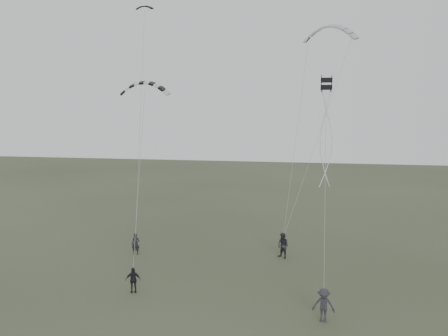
% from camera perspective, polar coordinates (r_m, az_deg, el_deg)
% --- Properties ---
extents(ground, '(140.00, 140.00, 0.00)m').
position_cam_1_polar(ground, '(27.75, -3.88, -16.69)').
color(ground, '#353D27').
rests_on(ground, ground).
extents(flyer_left, '(0.70, 0.54, 1.70)m').
position_cam_1_polar(flyer_left, '(35.74, -11.47, -9.69)').
color(flyer_left, black).
rests_on(flyer_left, ground).
extents(flyer_right, '(1.21, 1.16, 1.97)m').
position_cam_1_polar(flyer_right, '(34.49, 7.72, -10.02)').
color(flyer_right, '#222227').
rests_on(flyer_right, ground).
extents(flyer_center, '(1.01, 0.63, 1.60)m').
position_cam_1_polar(flyer_center, '(28.87, -11.80, -14.11)').
color(flyer_center, black).
rests_on(flyer_center, ground).
extents(flyer_far, '(1.27, 0.81, 1.87)m').
position_cam_1_polar(flyer_far, '(25.30, 12.88, -17.07)').
color(flyer_far, '#27272C').
rests_on(flyer_far, ground).
extents(kite_dark_small, '(1.45, 0.57, 0.58)m').
position_cam_1_polar(kite_dark_small, '(39.97, -10.35, 20.07)').
color(kite_dark_small, black).
rests_on(kite_dark_small, flyer_left).
extents(kite_pale_large, '(4.70, 2.78, 2.00)m').
position_cam_1_polar(kite_pale_large, '(38.30, 13.68, 17.56)').
color(kite_pale_large, '#A7A9AC').
rests_on(kite_pale_large, flyer_right).
extents(kite_striped, '(3.53, 1.66, 1.45)m').
position_cam_1_polar(kite_striped, '(31.12, -10.33, 10.91)').
color(kite_striped, black).
rests_on(kite_striped, flyer_center).
extents(kite_box, '(0.74, 0.79, 0.79)m').
position_cam_1_polar(kite_box, '(28.29, 13.24, 10.67)').
color(kite_box, black).
rests_on(kite_box, flyer_far).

